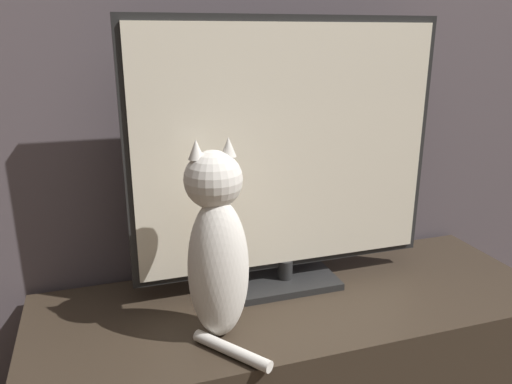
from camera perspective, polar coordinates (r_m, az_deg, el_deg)
tv_stand at (r=1.55m, az=4.48°, el=-19.99°), size 1.43×0.51×0.49m
tv at (r=1.36m, az=3.68°, el=4.04°), size 0.86×0.18×0.75m
cat at (r=1.17m, az=-4.48°, el=-6.35°), size 0.15×0.28×0.48m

